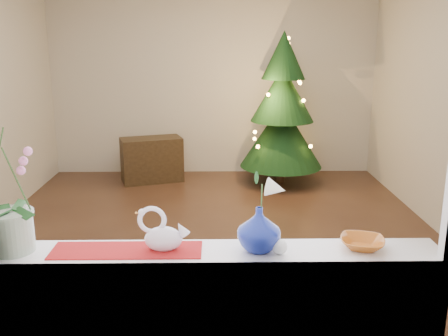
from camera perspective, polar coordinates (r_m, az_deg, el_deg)
The scene contains 14 objects.
ground at distance 4.91m, azimuth -1.32°, elevation -7.95°, with size 5.00×5.00×0.00m, color #362016.
wall_back at distance 7.05m, azimuth -1.25°, elevation 10.27°, with size 4.50×0.10×2.70m, color beige.
wall_front at distance 2.10m, azimuth -1.98°, elevation -0.06°, with size 4.50×0.10×2.70m, color beige.
windowsill at distance 2.37m, azimuth -1.83°, elevation -9.82°, with size 2.20×0.26×0.04m, color white.
window_frame at distance 2.07m, azimuth -2.05°, elevation 9.57°, with size 2.22×0.06×1.60m, color white, non-canonical shape.
runner at distance 2.40m, azimuth -11.05°, elevation -9.20°, with size 0.70×0.20×0.01m, color maroon.
orchid_pot at distance 2.45m, azimuth -23.67°, elevation -1.81°, with size 0.22×0.22×0.64m, color beige, non-canonical shape.
swan at distance 2.34m, azimuth -6.97°, elevation -7.01°, with size 0.24×0.11×0.20m, color silver, non-canonical shape.
blue_vase at distance 2.33m, azimuth 4.02°, elevation -6.61°, with size 0.23×0.23×0.24m, color navy.
lily at distance 2.26m, azimuth 4.11°, elevation -1.58°, with size 0.13×0.08×0.18m, color white, non-canonical shape.
paperweight at distance 2.33m, azimuth 6.35°, elevation -8.92°, with size 0.07×0.07×0.07m, color white.
amber_dish at distance 2.47m, azimuth 15.52°, elevation -8.34°, with size 0.17×0.17×0.04m, color #A45317.
xmas_tree at distance 6.57m, azimuth 6.67°, elevation 6.71°, with size 1.08×1.08×1.98m, color black, non-canonical shape.
side_table at distance 6.79m, azimuth -8.26°, elevation 0.95°, with size 0.79×0.40×0.60m, color black.
Camera 1 is at (0.04, -4.53, 1.88)m, focal length 40.00 mm.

